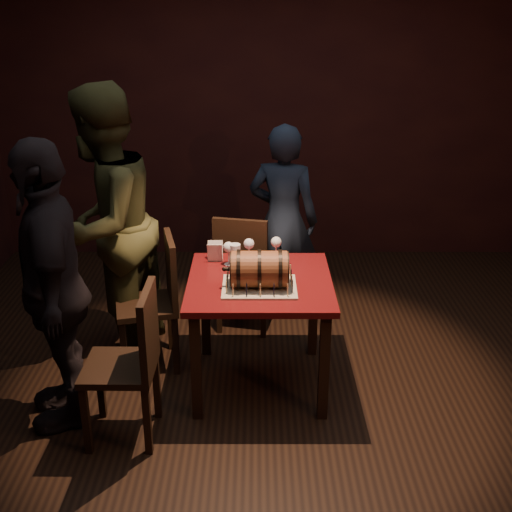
# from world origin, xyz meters

# --- Properties ---
(room_shell) EXTENTS (5.04, 5.04, 2.80)m
(room_shell) POSITION_xyz_m (0.00, 0.00, 1.40)
(room_shell) COLOR black
(room_shell) RESTS_ON ground
(pub_table) EXTENTS (0.90, 0.90, 0.75)m
(pub_table) POSITION_xyz_m (-0.04, 0.15, 0.64)
(pub_table) COLOR #480C0F
(pub_table) RESTS_ON ground
(cake_board) EXTENTS (0.45, 0.35, 0.01)m
(cake_board) POSITION_xyz_m (-0.04, 0.03, 0.76)
(cake_board) COLOR #A9A088
(cake_board) RESTS_ON pub_table
(barrel_cake) EXTENTS (0.40, 0.24, 0.24)m
(barrel_cake) POSITION_xyz_m (-0.04, 0.03, 0.87)
(barrel_cake) COLOR brown
(barrel_cake) RESTS_ON cake_board
(birthday_candles) EXTENTS (0.40, 0.30, 0.09)m
(birthday_candles) POSITION_xyz_m (-0.04, 0.03, 0.80)
(birthday_candles) COLOR #F2D790
(birthday_candles) RESTS_ON cake_board
(wine_glass_left) EXTENTS (0.07, 0.07, 0.16)m
(wine_glass_left) POSITION_xyz_m (-0.24, 0.39, 0.87)
(wine_glass_left) COLOR silver
(wine_glass_left) RESTS_ON pub_table
(wine_glass_mid) EXTENTS (0.07, 0.07, 0.16)m
(wine_glass_mid) POSITION_xyz_m (-0.11, 0.45, 0.87)
(wine_glass_mid) COLOR silver
(wine_glass_mid) RESTS_ON pub_table
(wine_glass_right) EXTENTS (0.07, 0.07, 0.16)m
(wine_glass_right) POSITION_xyz_m (0.07, 0.48, 0.87)
(wine_glass_right) COLOR silver
(wine_glass_right) RESTS_ON pub_table
(pint_of_ale) EXTENTS (0.07, 0.07, 0.15)m
(pint_of_ale) POSITION_xyz_m (-0.20, 0.37, 0.82)
(pint_of_ale) COLOR silver
(pint_of_ale) RESTS_ON pub_table
(menu_card) EXTENTS (0.10, 0.05, 0.13)m
(menu_card) POSITION_xyz_m (-0.34, 0.45, 0.81)
(menu_card) COLOR white
(menu_card) RESTS_ON pub_table
(chair_back) EXTENTS (0.47, 0.47, 0.93)m
(chair_back) POSITION_xyz_m (-0.16, 0.89, 0.52)
(chair_back) COLOR black
(chair_back) RESTS_ON ground
(chair_left_rear) EXTENTS (0.48, 0.48, 0.93)m
(chair_left_rear) POSITION_xyz_m (-0.73, 0.40, 0.52)
(chair_left_rear) COLOR black
(chair_left_rear) RESTS_ON ground
(chair_left_front) EXTENTS (0.40, 0.40, 0.93)m
(chair_left_front) POSITION_xyz_m (-0.75, -0.40, 0.52)
(chair_left_front) COLOR black
(chair_left_front) RESTS_ON ground
(person_back) EXTENTS (0.63, 0.50, 1.52)m
(person_back) POSITION_xyz_m (0.15, 1.27, 0.76)
(person_back) COLOR #182131
(person_back) RESTS_ON ground
(person_left_rear) EXTENTS (1.00, 1.12, 1.90)m
(person_left_rear) POSITION_xyz_m (-1.09, 0.59, 0.95)
(person_left_rear) COLOR #39391C
(person_left_rear) RESTS_ON ground
(person_left_front) EXTENTS (0.68, 1.09, 1.72)m
(person_left_front) POSITION_xyz_m (-1.22, -0.20, 0.86)
(person_left_front) COLOR black
(person_left_front) RESTS_ON ground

